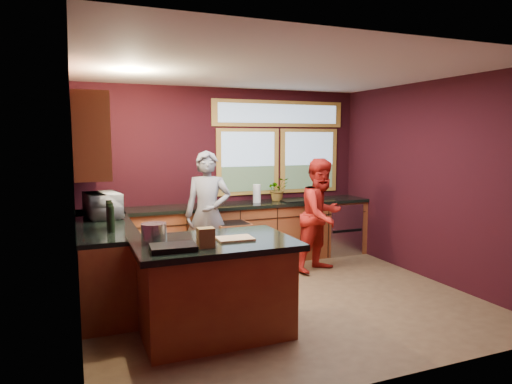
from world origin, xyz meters
TOP-DOWN VIEW (x-y plane):
  - floor at (0.00, 0.00)m, footprint 4.50×4.50m
  - room_shell at (-0.60, 0.32)m, footprint 4.52×4.02m
  - back_counter at (0.20, 1.70)m, footprint 4.50×0.64m
  - left_counter at (-1.95, 0.85)m, footprint 0.64×2.30m
  - island at (-1.01, -0.63)m, footprint 1.55×1.05m
  - person_grey at (-0.55, 1.19)m, footprint 0.76×0.64m
  - person_red at (1.05, 0.85)m, footprint 0.97×0.87m
  - microwave at (-1.92, 1.18)m, footprint 0.49×0.63m
  - potted_plant at (0.76, 1.75)m, footprint 0.33×0.29m
  - paper_towel at (0.38, 1.70)m, footprint 0.12×0.12m
  - cutting_board at (-0.81, -0.68)m, footprint 0.36×0.27m
  - stock_pot at (-1.56, -0.48)m, footprint 0.24×0.24m
  - paper_bag at (-1.16, -0.88)m, footprint 0.15×0.13m
  - black_tray at (-1.46, -0.88)m, footprint 0.42×0.30m

SIDE VIEW (x-z plane):
  - floor at x=0.00m, z-range 0.00..0.00m
  - back_counter at x=0.20m, z-range 0.00..0.93m
  - left_counter at x=-1.95m, z-range 0.00..0.93m
  - island at x=-1.01m, z-range 0.01..0.95m
  - person_red at x=1.05m, z-range 0.00..1.64m
  - person_grey at x=-0.55m, z-range 0.00..1.76m
  - cutting_board at x=-0.81m, z-range 0.94..0.96m
  - black_tray at x=-1.46m, z-range 0.94..0.99m
  - stock_pot at x=-1.56m, z-range 0.94..1.12m
  - paper_bag at x=-1.16m, z-range 0.94..1.12m
  - paper_towel at x=0.38m, z-range 0.93..1.21m
  - microwave at x=-1.92m, z-range 0.93..1.25m
  - potted_plant at x=0.76m, z-range 0.93..1.30m
  - room_shell at x=-0.60m, z-range 0.44..3.15m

